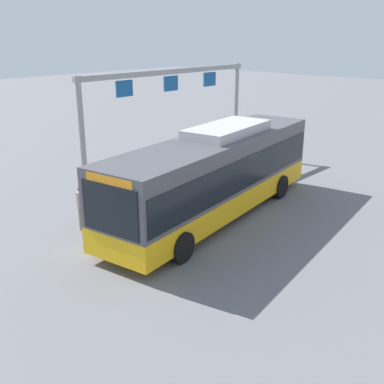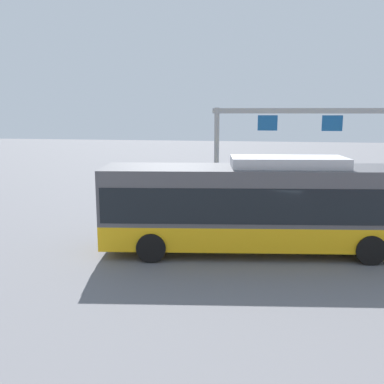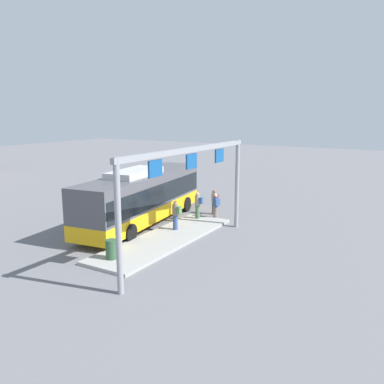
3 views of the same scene
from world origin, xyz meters
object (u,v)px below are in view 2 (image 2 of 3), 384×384
object	(u,v)px
person_waiting_mid	(193,205)
person_waiting_far	(275,208)
bus_main	(263,203)
person_boarding	(209,206)
person_waiting_near	(165,208)

from	to	relation	value
person_waiting_mid	person_waiting_far	world-z (taller)	person_waiting_far
bus_main	person_waiting_far	bearing A→B (deg)	-108.51
person_boarding	person_waiting_mid	size ratio (longest dim) A/B	1.00
bus_main	person_waiting_far	size ratio (longest dim) A/B	6.91
person_waiting_far	person_waiting_mid	bearing A→B (deg)	-103.73
bus_main	person_boarding	xyz separation A→B (m)	(2.26, -2.60, -0.76)
bus_main	person_waiting_mid	size ratio (longest dim) A/B	6.91
bus_main	person_waiting_far	distance (m)	2.91
bus_main	person_waiting_far	world-z (taller)	bus_main
person_waiting_mid	person_waiting_near	bearing A→B (deg)	-24.33
person_boarding	person_waiting_near	distance (m)	1.98
person_boarding	person_waiting_mid	world-z (taller)	person_boarding
person_waiting_near	person_waiting_far	bearing A→B (deg)	116.49
person_waiting_mid	bus_main	bearing A→B (deg)	75.80
person_waiting_near	person_waiting_mid	xyz separation A→B (m)	(-1.16, -0.71, 0.00)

